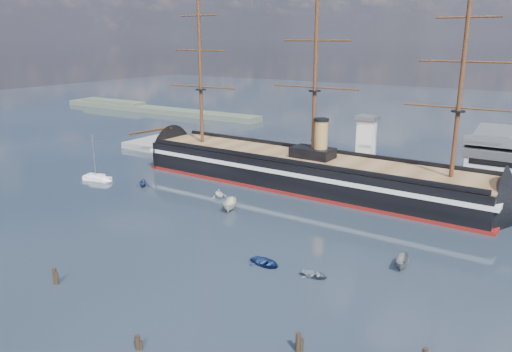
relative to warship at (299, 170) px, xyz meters
The scene contains 15 objects.
ground 22.37m from the warship, 65.38° to the right, with size 600.00×600.00×0.00m, color black.
quay 25.29m from the warship, 39.86° to the left, with size 180.00×18.00×2.00m, color slate.
quay_tower 18.70m from the warship, 46.90° to the left, with size 5.00×5.00×15.00m.
shoreline 150.16m from the warship, 150.03° to the left, with size 120.00×10.00×4.00m.
warship is the anchor object (origin of this frame).
sailboat 52.03m from the warship, 152.70° to the right, with size 7.92×4.03×12.17m.
motorboat_a 24.66m from the warship, 98.33° to the right, with size 7.45×2.73×2.98m, color silver.
motorboat_b 45.99m from the warship, 68.41° to the right, with size 3.37×1.35×1.57m, color navy.
motorboat_c 47.87m from the warship, 41.35° to the right, with size 5.98×2.19×2.39m, color slate.
motorboat_d 21.57m from the warship, 121.24° to the right, with size 6.02×2.61×2.21m, color white.
motorboat_e 49.22m from the warship, 58.87° to the right, with size 2.73×1.09×1.27m, color slate.
motorboat_g 38.82m from the warship, 146.85° to the right, with size 6.71×2.91×2.46m, color navy.
piling_near_left 65.52m from the warship, 95.54° to the right, with size 0.64×0.64×3.25m, color black.
piling_near_mid 71.90m from the warship, 77.06° to the right, with size 0.64×0.64×2.51m, color black.
piling_near_right 68.39m from the warship, 61.76° to the right, with size 0.64×0.64×3.17m, color black.
Camera 1 is at (46.71, -45.64, 35.67)m, focal length 35.00 mm.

